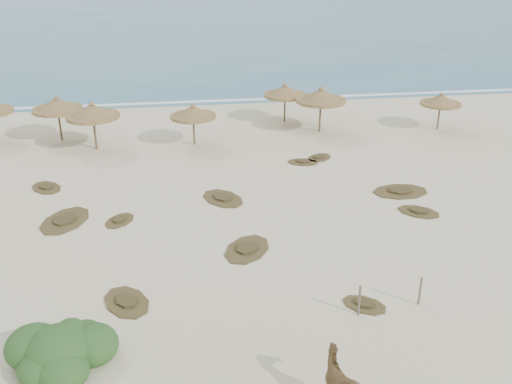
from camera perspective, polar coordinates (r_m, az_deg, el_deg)
ground at (r=21.49m, az=-4.16°, el=-9.45°), size 160.00×160.00×0.00m
ocean at (r=93.63m, az=-7.88°, el=16.74°), size 200.00×100.00×0.01m
foam_line at (r=45.46m, az=-6.73°, el=8.92°), size 70.00×0.60×0.01m
palapa_1 at (r=35.60m, az=-16.05°, el=7.72°), size 3.94×3.94×3.01m
palapa_2 at (r=37.90m, az=-19.28°, el=8.18°), size 3.89×3.89×2.93m
palapa_3 at (r=35.29m, az=-6.32°, el=7.91°), size 3.37×3.37×2.65m
palapa_4 at (r=37.71m, az=6.52°, el=9.49°), size 4.06×4.06×3.08m
palapa_5 at (r=39.68m, az=2.92°, el=10.01°), size 3.73×3.73×2.79m
palapa_6 at (r=40.07m, az=18.01°, el=8.71°), size 3.43×3.43×2.53m
fence_post_near at (r=20.03m, az=10.29°, el=-10.63°), size 0.10×0.10×1.15m
fence_post_far at (r=21.03m, az=16.08°, el=-9.50°), size 0.08×0.08×1.10m
bush at (r=18.70m, az=-18.99°, el=-14.89°), size 3.40×3.00×1.52m
scrub_1 at (r=27.45m, az=-18.55°, el=-2.69°), size 2.85×3.43×0.16m
scrub_2 at (r=26.75m, az=-13.49°, el=-2.77°), size 1.77×1.99×0.16m
scrub_3 at (r=28.22m, az=-3.33°, el=-0.62°), size 2.71×3.01×0.16m
scrub_4 at (r=27.91m, az=15.96°, el=-1.88°), size 2.34×2.21×0.16m
scrub_5 at (r=29.86m, az=14.24°, el=0.08°), size 2.94×1.98×0.16m
scrub_6 at (r=31.31m, az=-20.22°, el=0.44°), size 2.19×2.37×0.16m
scrub_7 at (r=32.85m, az=4.71°, el=3.02°), size 1.99×1.56×0.16m
scrub_9 at (r=23.73m, az=-0.90°, el=-5.71°), size 2.78×3.08×0.16m
scrub_10 at (r=33.60m, az=6.33°, el=3.45°), size 2.03×1.96×0.16m
scrub_11 at (r=21.08m, az=-12.82°, el=-10.65°), size 2.29×2.64×0.16m
scrub_12 at (r=20.80m, az=10.80°, el=-10.99°), size 1.89×1.79×0.16m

